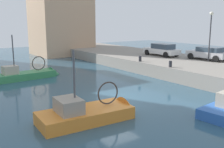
{
  "coord_description": "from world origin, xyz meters",
  "views": [
    {
      "loc": [
        -9.69,
        -13.54,
        5.14
      ],
      "look_at": [
        1.46,
        2.43,
        1.2
      ],
      "focal_mm": 42.1,
      "sensor_mm": 36.0,
      "label": 1
    }
  ],
  "objects_px": {
    "fishing_boat_green": "(26,78)",
    "mooring_bollard_north": "(140,59)",
    "fishing_boat_orange": "(93,118)",
    "parked_car_silver": "(208,53)",
    "mooring_bollard_mid": "(170,64)",
    "quay_streetlamp": "(211,28)",
    "parked_car_white": "(162,50)"
  },
  "relations": [
    {
      "from": "fishing_boat_orange",
      "to": "mooring_bollard_north",
      "type": "xyz_separation_m",
      "value": [
        10.34,
        8.15,
        1.37
      ]
    },
    {
      "from": "parked_car_silver",
      "to": "mooring_bollard_north",
      "type": "distance_m",
      "value": 7.23
    },
    {
      "from": "fishing_boat_orange",
      "to": "parked_car_silver",
      "type": "distance_m",
      "value": 17.65
    },
    {
      "from": "fishing_boat_green",
      "to": "parked_car_silver",
      "type": "height_order",
      "value": "fishing_boat_green"
    },
    {
      "from": "mooring_bollard_north",
      "to": "quay_streetlamp",
      "type": "relative_size",
      "value": 0.11
    },
    {
      "from": "parked_car_silver",
      "to": "mooring_bollard_mid",
      "type": "distance_m",
      "value": 6.56
    },
    {
      "from": "fishing_boat_green",
      "to": "fishing_boat_orange",
      "type": "height_order",
      "value": "fishing_boat_green"
    },
    {
      "from": "quay_streetlamp",
      "to": "mooring_bollard_mid",
      "type": "bearing_deg",
      "value": -177.99
    },
    {
      "from": "parked_car_white",
      "to": "mooring_bollard_mid",
      "type": "distance_m",
      "value": 7.64
    },
    {
      "from": "parked_car_white",
      "to": "quay_streetlamp",
      "type": "distance_m",
      "value": 6.25
    },
    {
      "from": "parked_car_silver",
      "to": "quay_streetlamp",
      "type": "xyz_separation_m",
      "value": [
        -0.84,
        -0.66,
        2.56
      ]
    },
    {
      "from": "fishing_boat_green",
      "to": "quay_streetlamp",
      "type": "bearing_deg",
      "value": -26.36
    },
    {
      "from": "fishing_boat_orange",
      "to": "mooring_bollard_mid",
      "type": "height_order",
      "value": "fishing_boat_orange"
    },
    {
      "from": "mooring_bollard_mid",
      "to": "quay_streetlamp",
      "type": "distance_m",
      "value": 6.39
    },
    {
      "from": "mooring_bollard_north",
      "to": "quay_streetlamp",
      "type": "bearing_deg",
      "value": -33.94
    },
    {
      "from": "quay_streetlamp",
      "to": "mooring_bollard_north",
      "type": "bearing_deg",
      "value": 146.06
    },
    {
      "from": "parked_car_white",
      "to": "mooring_bollard_north",
      "type": "bearing_deg",
      "value": -159.25
    },
    {
      "from": "mooring_bollard_mid",
      "to": "fishing_boat_orange",
      "type": "bearing_deg",
      "value": -158.15
    },
    {
      "from": "fishing_boat_green",
      "to": "mooring_bollard_north",
      "type": "xyz_separation_m",
      "value": [
        10.1,
        -4.0,
        1.38
      ]
    },
    {
      "from": "fishing_boat_green",
      "to": "quay_streetlamp",
      "type": "relative_size",
      "value": 1.4
    },
    {
      "from": "mooring_bollard_mid",
      "to": "mooring_bollard_north",
      "type": "height_order",
      "value": "same"
    },
    {
      "from": "mooring_bollard_mid",
      "to": "mooring_bollard_north",
      "type": "relative_size",
      "value": 1.0
    },
    {
      "from": "parked_car_silver",
      "to": "quay_streetlamp",
      "type": "relative_size",
      "value": 0.89
    },
    {
      "from": "fishing_boat_green",
      "to": "parked_car_white",
      "type": "distance_m",
      "value": 15.26
    },
    {
      "from": "fishing_boat_orange",
      "to": "quay_streetlamp",
      "type": "relative_size",
      "value": 1.2
    },
    {
      "from": "fishing_boat_green",
      "to": "mooring_bollard_mid",
      "type": "xyz_separation_m",
      "value": [
        10.1,
        -8.0,
        1.38
      ]
    },
    {
      "from": "fishing_boat_green",
      "to": "quay_streetlamp",
      "type": "distance_m",
      "value": 18.11
    },
    {
      "from": "parked_car_white",
      "to": "mooring_bollard_mid",
      "type": "relative_size",
      "value": 8.0
    },
    {
      "from": "mooring_bollard_mid",
      "to": "quay_streetlamp",
      "type": "xyz_separation_m",
      "value": [
        5.65,
        0.2,
        2.98
      ]
    },
    {
      "from": "mooring_bollard_mid",
      "to": "quay_streetlamp",
      "type": "height_order",
      "value": "quay_streetlamp"
    },
    {
      "from": "parked_car_white",
      "to": "mooring_bollard_mid",
      "type": "height_order",
      "value": "parked_car_white"
    },
    {
      "from": "mooring_bollard_north",
      "to": "fishing_boat_green",
      "type": "bearing_deg",
      "value": 158.38
    }
  ]
}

